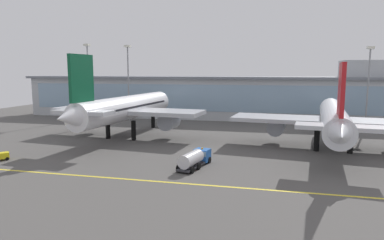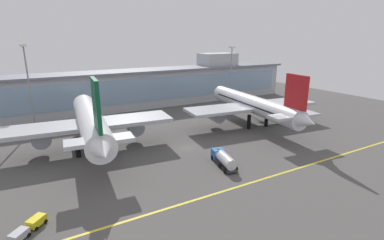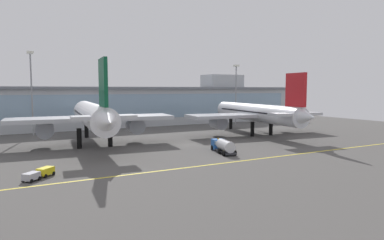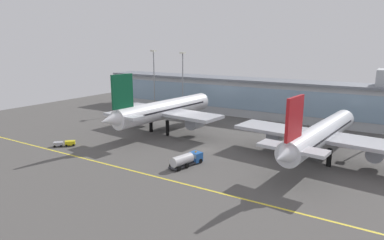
{
  "view_description": "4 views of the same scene",
  "coord_description": "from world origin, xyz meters",
  "px_view_note": "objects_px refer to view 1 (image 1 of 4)",
  "views": [
    {
      "loc": [
        14.97,
        -69.52,
        16.39
      ],
      "look_at": [
        -1.83,
        1.72,
        6.02
      ],
      "focal_mm": 32.47,
      "sensor_mm": 36.0,
      "label": 1
    },
    {
      "loc": [
        -32.22,
        -59.65,
        26.46
      ],
      "look_at": [
        5.24,
        6.25,
        4.93
      ],
      "focal_mm": 27.23,
      "sensor_mm": 36.0,
      "label": 2
    },
    {
      "loc": [
        -39.02,
        -74.73,
        13.7
      ],
      "look_at": [
        7.29,
        10.71,
        4.99
      ],
      "focal_mm": 32.41,
      "sensor_mm": 36.0,
      "label": 3
    },
    {
      "loc": [
        41.38,
        -74.28,
        27.22
      ],
      "look_at": [
        -9.24,
        7.91,
        5.51
      ],
      "focal_mm": 31.11,
      "sensor_mm": 36.0,
      "label": 4
    }
  ],
  "objects_px": {
    "airliner_near_left": "(126,108)",
    "apron_light_mast_centre": "(128,72)",
    "airliner_near_right": "(334,119)",
    "fuel_tanker_truck": "(195,158)",
    "apron_light_mast_east": "(369,75)",
    "apron_light_mast_west": "(88,71)"
  },
  "relations": [
    {
      "from": "fuel_tanker_truck",
      "to": "apron_light_mast_east",
      "type": "distance_m",
      "value": 63.38
    },
    {
      "from": "apron_light_mast_centre",
      "to": "apron_light_mast_west",
      "type": "bearing_deg",
      "value": 179.52
    },
    {
      "from": "apron_light_mast_east",
      "to": "airliner_near_right",
      "type": "bearing_deg",
      "value": -114.37
    },
    {
      "from": "airliner_near_left",
      "to": "airliner_near_right",
      "type": "xyz_separation_m",
      "value": [
        47.82,
        -2.54,
        -0.72
      ]
    },
    {
      "from": "apron_light_mast_centre",
      "to": "airliner_near_right",
      "type": "bearing_deg",
      "value": -27.19
    },
    {
      "from": "apron_light_mast_west",
      "to": "apron_light_mast_centre",
      "type": "bearing_deg",
      "value": -0.48
    },
    {
      "from": "airliner_near_right",
      "to": "fuel_tanker_truck",
      "type": "xyz_separation_m",
      "value": [
        -25.23,
        -19.9,
        -4.96
      ]
    },
    {
      "from": "apron_light_mast_centre",
      "to": "apron_light_mast_east",
      "type": "relative_size",
      "value": 1.07
    },
    {
      "from": "airliner_near_left",
      "to": "apron_light_mast_centre",
      "type": "relative_size",
      "value": 2.01
    },
    {
      "from": "airliner_near_left",
      "to": "apron_light_mast_east",
      "type": "bearing_deg",
      "value": -61.13
    },
    {
      "from": "airliner_near_right",
      "to": "fuel_tanker_truck",
      "type": "height_order",
      "value": "airliner_near_right"
    },
    {
      "from": "fuel_tanker_truck",
      "to": "apron_light_mast_west",
      "type": "relative_size",
      "value": 0.37
    },
    {
      "from": "airliner_near_right",
      "to": "fuel_tanker_truck",
      "type": "bearing_deg",
      "value": 134.67
    },
    {
      "from": "fuel_tanker_truck",
      "to": "apron_light_mast_centre",
      "type": "height_order",
      "value": "apron_light_mast_centre"
    },
    {
      "from": "airliner_near_right",
      "to": "apron_light_mast_east",
      "type": "distance_m",
      "value": 32.74
    },
    {
      "from": "apron_light_mast_east",
      "to": "apron_light_mast_centre",
      "type": "bearing_deg",
      "value": 178.68
    },
    {
      "from": "airliner_near_left",
      "to": "apron_light_mast_centre",
      "type": "distance_m",
      "value": 31.41
    },
    {
      "from": "fuel_tanker_truck",
      "to": "apron_light_mast_east",
      "type": "relative_size",
      "value": 0.41
    },
    {
      "from": "fuel_tanker_truck",
      "to": "apron_light_mast_east",
      "type": "xyz_separation_m",
      "value": [
        38.26,
        48.66,
        13.63
      ]
    },
    {
      "from": "airliner_near_left",
      "to": "airliner_near_right",
      "type": "relative_size",
      "value": 0.99
    },
    {
      "from": "airliner_near_right",
      "to": "apron_light_mast_west",
      "type": "height_order",
      "value": "apron_light_mast_west"
    },
    {
      "from": "airliner_near_left",
      "to": "fuel_tanker_truck",
      "type": "relative_size",
      "value": 5.31
    }
  ]
}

